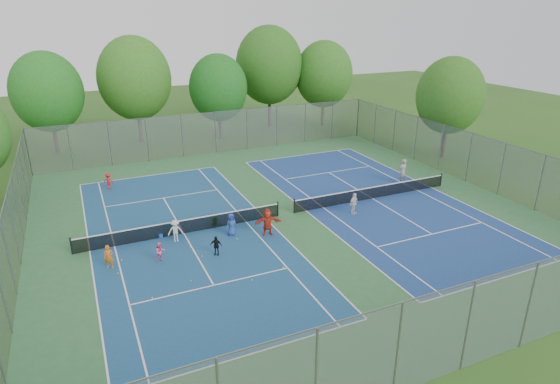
# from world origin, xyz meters

# --- Properties ---
(ground) EXTENTS (120.00, 120.00, 0.00)m
(ground) POSITION_xyz_m (0.00, 0.00, 0.00)
(ground) COLOR #2A531A
(ground) RESTS_ON ground
(court_pad) EXTENTS (32.00, 32.00, 0.01)m
(court_pad) POSITION_xyz_m (0.00, 0.00, 0.01)
(court_pad) COLOR #2E6236
(court_pad) RESTS_ON ground
(court_left) EXTENTS (10.97, 23.77, 0.01)m
(court_left) POSITION_xyz_m (-7.00, 0.00, 0.02)
(court_left) COLOR navy
(court_left) RESTS_ON court_pad
(court_right) EXTENTS (10.97, 23.77, 0.01)m
(court_right) POSITION_xyz_m (7.00, 0.00, 0.02)
(court_right) COLOR navy
(court_right) RESTS_ON court_pad
(net_left) EXTENTS (12.87, 0.10, 0.91)m
(net_left) POSITION_xyz_m (-7.00, 0.00, 0.46)
(net_left) COLOR black
(net_left) RESTS_ON ground
(net_right) EXTENTS (12.87, 0.10, 0.91)m
(net_right) POSITION_xyz_m (7.00, 0.00, 0.46)
(net_right) COLOR black
(net_right) RESTS_ON ground
(fence_north) EXTENTS (32.00, 0.10, 4.00)m
(fence_north) POSITION_xyz_m (0.00, 16.00, 2.00)
(fence_north) COLOR gray
(fence_north) RESTS_ON ground
(fence_south) EXTENTS (32.00, 0.10, 4.00)m
(fence_south) POSITION_xyz_m (0.00, -16.00, 2.00)
(fence_south) COLOR gray
(fence_south) RESTS_ON ground
(fence_west) EXTENTS (0.10, 32.00, 4.00)m
(fence_west) POSITION_xyz_m (-16.00, 0.00, 2.00)
(fence_west) COLOR gray
(fence_west) RESTS_ON ground
(fence_east) EXTENTS (0.10, 32.00, 4.00)m
(fence_east) POSITION_xyz_m (16.00, 0.00, 2.00)
(fence_east) COLOR gray
(fence_east) RESTS_ON ground
(tree_nw) EXTENTS (6.40, 6.40, 9.58)m
(tree_nw) POSITION_xyz_m (-14.00, 22.00, 5.89)
(tree_nw) COLOR #443326
(tree_nw) RESTS_ON ground
(tree_nl) EXTENTS (7.20, 7.20, 10.69)m
(tree_nl) POSITION_xyz_m (-6.00, 23.00, 6.54)
(tree_nl) COLOR #443326
(tree_nl) RESTS_ON ground
(tree_nc) EXTENTS (6.00, 6.00, 8.85)m
(tree_nc) POSITION_xyz_m (2.00, 21.00, 5.39)
(tree_nc) COLOR #443326
(tree_nc) RESTS_ON ground
(tree_nr) EXTENTS (7.60, 7.60, 11.42)m
(tree_nr) POSITION_xyz_m (9.00, 24.00, 7.04)
(tree_nr) COLOR #443326
(tree_nr) RESTS_ON ground
(tree_ne) EXTENTS (6.60, 6.60, 9.77)m
(tree_ne) POSITION_xyz_m (15.00, 22.00, 5.97)
(tree_ne) COLOR #443326
(tree_ne) RESTS_ON ground
(tree_side_e) EXTENTS (6.00, 6.00, 9.20)m
(tree_side_e) POSITION_xyz_m (19.00, 6.00, 5.74)
(tree_side_e) COLOR #443326
(tree_side_e) RESTS_ON ground
(ball_crate) EXTENTS (0.39, 0.39, 0.28)m
(ball_crate) POSITION_xyz_m (-8.42, 0.14, 0.14)
(ball_crate) COLOR blue
(ball_crate) RESTS_ON ground
(ball_hopper) EXTENTS (0.31, 0.31, 0.56)m
(ball_hopper) POSITION_xyz_m (-4.88, 0.47, 0.28)
(ball_hopper) COLOR #248634
(ball_hopper) RESTS_ON ground
(student_a) EXTENTS (0.54, 0.40, 1.35)m
(student_a) POSITION_xyz_m (-11.58, -2.42, 0.67)
(student_a) COLOR orange
(student_a) RESTS_ON ground
(student_b) EXTENTS (0.66, 0.57, 1.17)m
(student_b) POSITION_xyz_m (-8.94, -2.84, 0.58)
(student_b) COLOR #F05D99
(student_b) RESTS_ON ground
(student_c) EXTENTS (0.97, 0.65, 1.40)m
(student_c) POSITION_xyz_m (-7.65, -0.82, 0.70)
(student_c) COLOR beige
(student_c) RESTS_ON ground
(student_d) EXTENTS (0.73, 0.59, 1.16)m
(student_d) POSITION_xyz_m (-5.93, -3.39, 0.58)
(student_d) COLOR black
(student_d) RESTS_ON ground
(student_e) EXTENTS (0.77, 0.58, 1.43)m
(student_e) POSITION_xyz_m (-4.34, -1.40, 0.71)
(student_e) COLOR #284393
(student_e) RESTS_ON ground
(student_f) EXTENTS (1.70, 0.80, 1.76)m
(student_f) POSITION_xyz_m (-2.32, -2.31, 0.88)
(student_f) COLOR red
(student_f) RESTS_ON ground
(child_far_baseline) EXTENTS (0.93, 0.67, 1.29)m
(child_far_baseline) POSITION_xyz_m (-10.42, 10.06, 0.64)
(child_far_baseline) COLOR red
(child_far_baseline) RESTS_ON ground
(instructor) EXTENTS (0.78, 0.55, 2.03)m
(instructor) POSITION_xyz_m (11.00, 1.75, 1.02)
(instructor) COLOR #949497
(instructor) RESTS_ON ground
(teen_court_b) EXTENTS (0.96, 0.69, 1.51)m
(teen_court_b) POSITION_xyz_m (4.25, -1.73, 0.75)
(teen_court_b) COLOR white
(teen_court_b) RESTS_ON ground
(tennis_ball_0) EXTENTS (0.07, 0.07, 0.07)m
(tennis_ball_0) POSITION_xyz_m (-7.00, -3.13, 0.03)
(tennis_ball_0) COLOR gold
(tennis_ball_0) RESTS_ON ground
(tennis_ball_1) EXTENTS (0.07, 0.07, 0.07)m
(tennis_ball_1) POSITION_xyz_m (-6.74, -3.32, 0.03)
(tennis_ball_1) COLOR #B9D631
(tennis_ball_1) RESTS_ON ground
(tennis_ball_2) EXTENTS (0.07, 0.07, 0.07)m
(tennis_ball_2) POSITION_xyz_m (-4.24, -2.14, 0.03)
(tennis_ball_2) COLOR gold
(tennis_ball_2) RESTS_ON ground
(tennis_ball_3) EXTENTS (0.07, 0.07, 0.07)m
(tennis_ball_3) POSITION_xyz_m (-4.27, -2.07, 0.03)
(tennis_ball_3) COLOR #AAC72E
(tennis_ball_3) RESTS_ON ground
(tennis_ball_4) EXTENTS (0.07, 0.07, 0.07)m
(tennis_ball_4) POSITION_xyz_m (-3.07, -6.27, 0.03)
(tennis_ball_4) COLOR yellow
(tennis_ball_4) RESTS_ON ground
(tennis_ball_5) EXTENTS (0.07, 0.07, 0.07)m
(tennis_ball_5) POSITION_xyz_m (-5.07, -6.78, 0.03)
(tennis_ball_5) COLOR #ACC62E
(tennis_ball_5) RESTS_ON ground
(tennis_ball_6) EXTENTS (0.07, 0.07, 0.07)m
(tennis_ball_6) POSITION_xyz_m (-7.97, -5.58, 0.03)
(tennis_ball_6) COLOR #BAD932
(tennis_ball_6) RESTS_ON ground
(tennis_ball_7) EXTENTS (0.07, 0.07, 0.07)m
(tennis_ball_7) POSITION_xyz_m (-10.95, -1.90, 0.03)
(tennis_ball_7) COLOR #DEEF37
(tennis_ball_7) RESTS_ON ground
(tennis_ball_8) EXTENTS (0.07, 0.07, 0.07)m
(tennis_ball_8) POSITION_xyz_m (-10.04, -6.30, 0.03)
(tennis_ball_8) COLOR #CAD732
(tennis_ball_8) RESTS_ON ground
(tennis_ball_9) EXTENTS (0.07, 0.07, 0.07)m
(tennis_ball_9) POSITION_xyz_m (-11.28, -3.28, 0.03)
(tennis_ball_9) COLOR #BEDF33
(tennis_ball_9) RESTS_ON ground
(tennis_ball_10) EXTENTS (0.07, 0.07, 0.07)m
(tennis_ball_10) POSITION_xyz_m (-7.08, -1.98, 0.03)
(tennis_ball_10) COLOR gold
(tennis_ball_10) RESTS_ON ground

